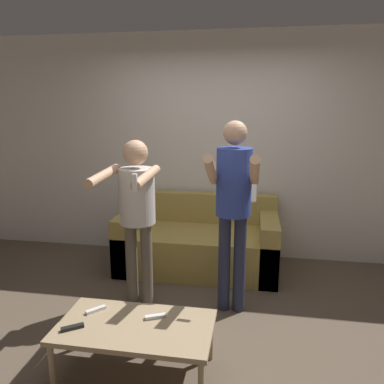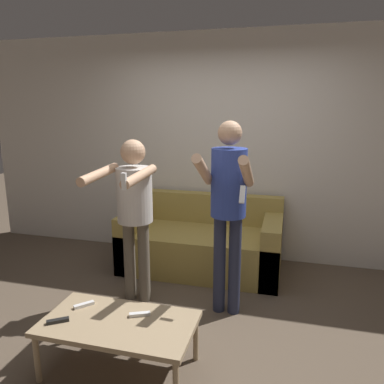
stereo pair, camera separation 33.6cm
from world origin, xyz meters
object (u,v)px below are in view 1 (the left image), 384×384
object	(u,v)px
remote_mid	(156,316)
remote_far	(96,310)
couch	(199,244)
person_standing_left	(136,204)
person_standing_right	(233,197)
remote_near	(72,327)
coffee_table	(135,329)

from	to	relation	value
remote_mid	remote_far	bearing A→B (deg)	178.34
couch	person_standing_left	bearing A→B (deg)	-115.76
couch	person_standing_right	world-z (taller)	person_standing_right
person_standing_left	remote_mid	world-z (taller)	person_standing_left
couch	remote_near	bearing A→B (deg)	-105.74
person_standing_right	coffee_table	distance (m)	1.35
couch	person_standing_right	distance (m)	1.27
remote_near	coffee_table	bearing A→B (deg)	16.79
remote_near	remote_mid	distance (m)	0.56
couch	remote_far	size ratio (longest dim) A/B	13.28
person_standing_right	remote_far	xyz separation A→B (m)	(-0.93, -0.85, -0.68)
coffee_table	remote_far	bearing A→B (deg)	160.95
couch	remote_mid	bearing A→B (deg)	-91.34
remote_far	coffee_table	bearing A→B (deg)	-19.05
remote_mid	couch	bearing A→B (deg)	88.66
couch	remote_near	world-z (taller)	couch
coffee_table	remote_far	world-z (taller)	remote_far
couch	person_standing_left	xyz separation A→B (m)	(-0.44, -0.91, 0.70)
person_standing_left	remote_mid	distance (m)	1.11
couch	person_standing_right	size ratio (longest dim) A/B	1.03
coffee_table	remote_mid	bearing A→B (deg)	40.62
couch	person_standing_right	xyz separation A→B (m)	(0.44, -0.90, 0.79)
coffee_table	remote_near	xyz separation A→B (m)	(-0.40, -0.12, 0.05)
couch	remote_far	distance (m)	1.82
coffee_table	remote_far	size ratio (longest dim) A/B	7.94
couch	coffee_table	size ratio (longest dim) A/B	1.67
coffee_table	remote_near	bearing A→B (deg)	-163.21
person_standing_right	remote_near	xyz separation A→B (m)	(-1.00, -1.08, -0.68)
person_standing_right	remote_far	distance (m)	1.43
person_standing_left	remote_far	world-z (taller)	person_standing_left
remote_near	remote_far	bearing A→B (deg)	74.97
person_standing_left	coffee_table	bearing A→B (deg)	-73.83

